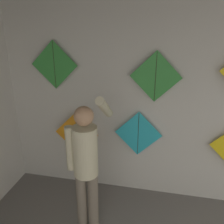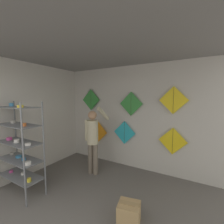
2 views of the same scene
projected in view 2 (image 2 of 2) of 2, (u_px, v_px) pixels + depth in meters
name	position (u px, v px, depth m)	size (l,w,h in m)	color
back_panel	(129.00, 117.00, 4.19)	(4.74, 0.06, 2.80)	beige
left_panel	(18.00, 121.00, 3.54)	(0.06, 4.54, 2.80)	beige
ceiling_slab	(82.00, 43.00, 2.41)	(4.74, 4.54, 0.04)	gray
shelf_rack	(19.00, 143.00, 2.98)	(1.02, 0.43, 1.87)	slate
shopkeeper	(93.00, 136.00, 3.76)	(0.43, 0.62, 1.72)	#726656
cardboard_box	(129.00, 213.00, 2.31)	(0.38, 0.35, 0.33)	tan
kite_0	(98.00, 132.00, 4.65)	(0.66, 0.01, 0.66)	orange
kite_1	(124.00, 133.00, 4.19)	(0.66, 0.01, 0.66)	#28B2C6
kite_2	(173.00, 141.00, 3.57)	(0.66, 0.01, 0.66)	yellow
kite_3	(91.00, 100.00, 4.68)	(0.66, 0.01, 0.66)	#338C38
kite_4	(131.00, 104.00, 4.02)	(0.66, 0.01, 0.66)	#338C38
kite_5	(173.00, 100.00, 3.48)	(0.66, 0.01, 0.66)	yellow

